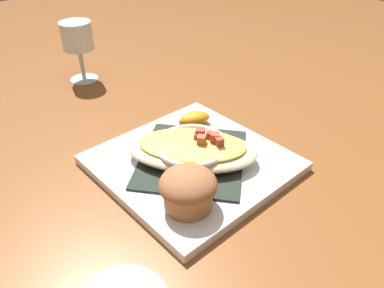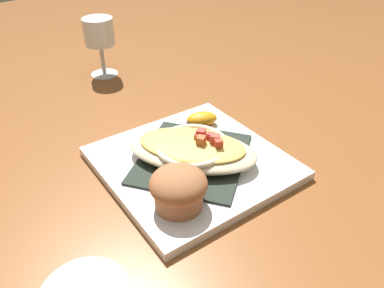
% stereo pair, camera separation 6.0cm
% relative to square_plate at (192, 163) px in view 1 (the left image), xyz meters
% --- Properties ---
extents(ground_plane, '(2.60, 2.60, 0.00)m').
position_rel_square_plate_xyz_m(ground_plane, '(0.00, 0.00, -0.01)').
color(ground_plane, brown).
extents(square_plate, '(0.29, 0.29, 0.02)m').
position_rel_square_plate_xyz_m(square_plate, '(0.00, 0.00, 0.00)').
color(square_plate, white).
rests_on(square_plate, ground_plane).
extents(folded_napkin, '(0.24, 0.25, 0.00)m').
position_rel_square_plate_xyz_m(folded_napkin, '(0.00, 0.00, 0.01)').
color(folded_napkin, '#28312A').
rests_on(folded_napkin, square_plate).
extents(gratin_dish, '(0.24, 0.22, 0.05)m').
position_rel_square_plate_xyz_m(gratin_dish, '(-0.00, -0.00, 0.03)').
color(gratin_dish, beige).
rests_on(gratin_dish, folded_napkin).
extents(muffin, '(0.08, 0.08, 0.06)m').
position_rel_square_plate_xyz_m(muffin, '(-0.07, 0.08, 0.04)').
color(muffin, '#A86843').
rests_on(muffin, square_plate).
extents(orange_garnish, '(0.06, 0.07, 0.03)m').
position_rel_square_plate_xyz_m(orange_garnish, '(0.07, -0.08, 0.02)').
color(orange_garnish, '#4D1E54').
rests_on(orange_garnish, square_plate).
extents(stemmed_glass, '(0.07, 0.07, 0.14)m').
position_rel_square_plate_xyz_m(stemmed_glass, '(0.42, -0.05, 0.09)').
color(stemmed_glass, white).
rests_on(stemmed_glass, ground_plane).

